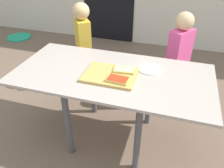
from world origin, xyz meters
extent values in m
plane|color=brown|center=(0.00, 0.00, 0.00)|extent=(16.00, 16.00, 0.00)
cube|color=#B0A496|center=(0.00, 0.00, 0.70)|extent=(1.59, 0.78, 0.02)
cylinder|color=#4C4C51|center=(-0.29, -0.29, 0.34)|extent=(0.05, 0.05, 0.69)
cylinder|color=#4C4C51|center=(0.29, -0.29, 0.34)|extent=(0.05, 0.05, 0.69)
cylinder|color=#4C4C51|center=(-0.29, 0.29, 0.34)|extent=(0.05, 0.05, 0.69)
cylinder|color=#4C4C51|center=(0.29, 0.29, 0.34)|extent=(0.05, 0.05, 0.69)
cube|color=tan|center=(0.00, -0.05, 0.72)|extent=(0.41, 0.31, 0.02)
cube|color=tan|center=(0.09, 0.03, 0.74)|extent=(0.18, 0.12, 0.02)
cube|color=#EAE090|center=(0.09, 0.03, 0.75)|extent=(0.16, 0.11, 0.00)
cube|color=tan|center=(0.08, -0.13, 0.74)|extent=(0.17, 0.12, 0.02)
cube|color=#B83517|center=(0.08, -0.13, 0.75)|extent=(0.16, 0.11, 0.00)
cylinder|color=white|center=(0.28, 0.15, 0.71)|extent=(0.19, 0.19, 0.01)
cylinder|color=#2B213E|center=(-0.64, 0.83, 0.26)|extent=(0.09, 0.09, 0.52)
cylinder|color=#2B213E|center=(-0.55, 0.72, 0.26)|extent=(0.09, 0.09, 0.52)
cube|color=gold|center=(-0.59, 0.78, 0.69)|extent=(0.26, 0.28, 0.33)
sphere|color=#D7B277|center=(-0.59, 0.78, 0.95)|extent=(0.19, 0.19, 0.19)
cylinder|color=#3A363F|center=(0.54, 0.77, 0.23)|extent=(0.09, 0.09, 0.46)
cylinder|color=#3A363F|center=(0.46, 0.66, 0.23)|extent=(0.09, 0.09, 0.46)
cube|color=#E54C8C|center=(0.50, 0.72, 0.67)|extent=(0.25, 0.28, 0.41)
sphere|color=#D6B27C|center=(0.50, 0.72, 0.96)|extent=(0.17, 0.17, 0.17)
cylinder|color=#1DAB7C|center=(-2.44, 1.88, 0.01)|extent=(0.44, 0.44, 0.03)
camera|label=1|loc=(0.46, -1.49, 1.63)|focal=36.10mm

